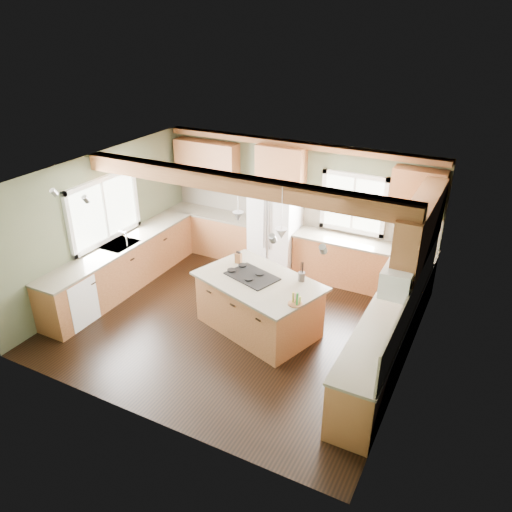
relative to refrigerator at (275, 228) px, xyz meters
The scene contains 37 objects.
floor 2.32m from the refrigerator, 81.95° to the right, with size 5.60×5.60×0.00m, color black.
ceiling 2.73m from the refrigerator, 81.95° to the right, with size 5.60×5.60×0.00m, color silver.
wall_back 0.63m from the refrigerator, 51.71° to the left, with size 5.60×5.60×0.00m, color #4A523A.
wall_left 3.30m from the refrigerator, 139.70° to the right, with size 5.00×5.00×0.00m, color #4A523A.
wall_right 3.78m from the refrigerator, 34.37° to the right, with size 5.00×5.00×0.00m, color #4A523A.
ceiling_beam 2.63m from the refrigerator, 81.85° to the right, with size 5.55×0.26×0.26m, color brown.
soffit_trim 1.69m from the refrigerator, 43.03° to the left, with size 5.55×0.20×0.10m, color brown.
backsplash_back 0.57m from the refrigerator, 50.58° to the left, with size 5.58×0.03×0.58m, color brown.
backsplash_right 3.73m from the refrigerator, 33.86° to the right, with size 0.03×3.70×0.58m, color brown.
base_cab_back_left 1.56m from the refrigerator, behind, with size 2.02×0.60×0.88m, color brown.
counter_back_left 1.49m from the refrigerator, behind, with size 2.06×0.64×0.04m, color #4E4539.
base_cab_back_right 1.85m from the refrigerator, ahead, with size 2.62×0.60×0.88m, color brown.
counter_back_right 1.79m from the refrigerator, ahead, with size 2.66×0.64×0.04m, color #4E4539.
base_cab_left 3.06m from the refrigerator, 136.74° to the right, with size 0.60×3.70×0.88m, color brown.
counter_left 3.02m from the refrigerator, 136.74° to the right, with size 0.64×3.74×0.04m, color #4E4539.
base_cab_right 3.51m from the refrigerator, 36.47° to the right, with size 0.60×3.70×0.88m, color brown.
counter_right 3.48m from the refrigerator, 36.47° to the right, with size 0.64×3.74×0.04m, color #4E4539.
upper_cab_back_left 2.00m from the refrigerator, behind, with size 1.40×0.35×0.90m, color brown.
upper_cab_over_fridge 1.27m from the refrigerator, 90.00° to the left, with size 0.96×0.35×0.70m, color brown.
upper_cab_right 3.34m from the refrigerator, 22.64° to the right, with size 0.35×2.20×0.90m, color brown.
upper_cab_back_corner 2.81m from the refrigerator, ahead, with size 0.90×0.35×0.90m, color brown.
window_left 3.30m from the refrigerator, 140.15° to the right, with size 0.04×1.60×1.05m, color white.
window_back 1.63m from the refrigerator, 13.94° to the left, with size 1.10×0.04×1.00m, color white.
sink 3.02m from the refrigerator, 136.74° to the right, with size 0.50×0.65×0.03m, color #262628.
faucet 2.90m from the refrigerator, 134.30° to the right, with size 0.02×0.02×0.28m, color #B2B2B7.
dishwasher 4.05m from the refrigerator, 123.02° to the right, with size 0.60×0.60×0.84m, color white.
oven 4.40m from the refrigerator, 50.38° to the right, with size 0.60×0.72×0.84m, color white.
microwave 3.66m from the refrigerator, 37.00° to the right, with size 0.40×0.70×0.38m, color white.
pendant_left 2.20m from the refrigerator, 82.48° to the right, with size 0.18×0.18×0.16m, color #B2B2B7.
pendant_right 2.70m from the refrigerator, 62.97° to the right, with size 0.18×0.18×0.16m, color #B2B2B7.
refrigerator is the anchor object (origin of this frame).
island 2.26m from the refrigerator, 71.52° to the right, with size 1.86×1.14×0.88m, color brown.
island_top 2.21m from the refrigerator, 71.52° to the right, with size 1.99×1.26×0.04m, color #4E4539.
cooktop 2.12m from the refrigerator, 74.88° to the right, with size 0.81×0.54×0.02m, color black.
knife_block 1.72m from the refrigerator, 86.13° to the right, with size 0.11×0.08×0.18m, color brown.
utensil_crock 2.23m from the refrigerator, 53.84° to the right, with size 0.11×0.11×0.15m, color #3F3532.
bottle_tray 2.92m from the refrigerator, 58.87° to the right, with size 0.22×0.22×0.20m, color brown, non-canonical shape.
Camera 1 is at (3.57, -6.20, 4.84)m, focal length 35.00 mm.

